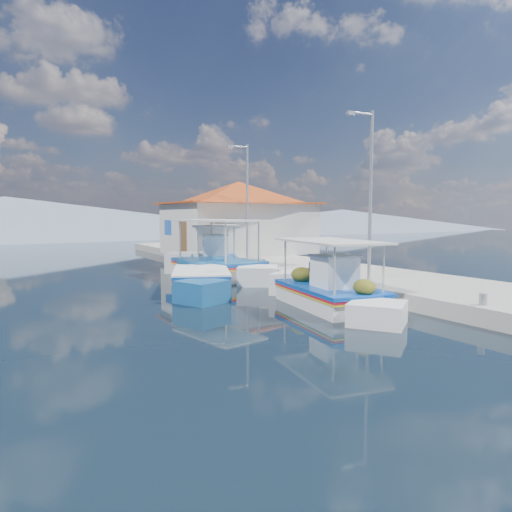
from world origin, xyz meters
TOP-DOWN VIEW (x-y plane):
  - ground at (0.00, 0.00)m, footprint 160.00×160.00m
  - quay at (5.90, 6.00)m, footprint 5.00×44.00m
  - bollards at (3.80, 5.25)m, footprint 0.20×17.20m
  - main_caique at (1.78, 0.84)m, footprint 2.78×6.90m
  - caique_green_canopy at (1.76, 8.72)m, footprint 3.26×7.70m
  - caique_blue_hull at (-0.42, 5.74)m, footprint 3.70×6.27m
  - caique_far at (2.67, 10.96)m, footprint 4.09×6.87m
  - harbor_building at (6.20, 15.00)m, footprint 10.49×10.49m
  - lamp_post_near at (4.51, 2.00)m, footprint 1.21×0.14m
  - lamp_post_far at (4.51, 11.00)m, footprint 1.21×0.14m
  - mountain_ridge at (6.54, 56.00)m, footprint 171.40×96.00m

SIDE VIEW (x-z plane):
  - ground at x=0.00m, z-range 0.00..0.00m
  - quay at x=5.90m, z-range 0.00..0.50m
  - caique_blue_hull at x=-0.42m, z-range -0.28..0.93m
  - caique_green_canopy at x=1.76m, z-range -1.03..1.90m
  - main_caique at x=1.78m, z-range -0.71..1.59m
  - caique_far at x=2.67m, z-range -0.83..1.80m
  - bollards at x=3.80m, z-range 0.50..0.80m
  - mountain_ridge at x=6.54m, z-range -0.71..4.79m
  - harbor_building at x=6.20m, z-range 0.58..4.98m
  - lamp_post_near at x=4.51m, z-range 0.85..6.85m
  - lamp_post_far at x=4.51m, z-range 0.85..6.85m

